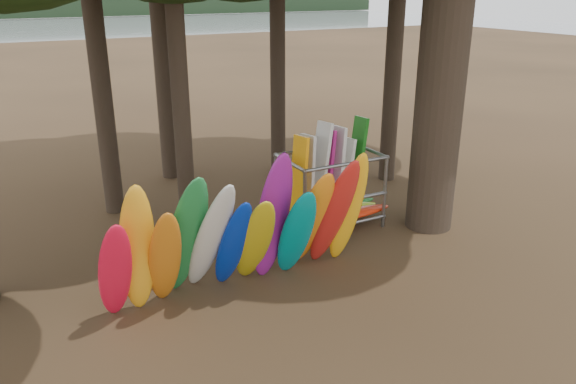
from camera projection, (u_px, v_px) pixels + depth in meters
name	position (u px, v px, depth m)	size (l,w,h in m)	color
ground	(302.00, 277.00, 12.16)	(120.00, 120.00, 0.00)	#47331E
lake	(33.00, 42.00, 61.72)	(160.00, 160.00, 0.00)	gray
far_shore	(5.00, 7.00, 102.32)	(160.00, 4.00, 4.00)	black
kayak_row	(249.00, 234.00, 11.14)	(5.66, 2.07, 3.14)	red
storage_rack	(329.00, 192.00, 14.49)	(3.13, 1.50, 2.78)	gray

